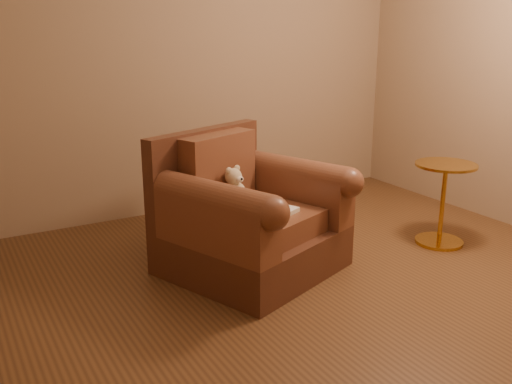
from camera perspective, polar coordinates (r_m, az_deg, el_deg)
floor at (r=3.54m, az=7.90°, el=-10.02°), size 4.00×4.00×0.00m
armchair at (r=3.74m, az=-0.90°, el=-2.64°), size 1.26×1.24×0.90m
teddy_bear at (r=3.73m, az=-1.99°, el=0.19°), size 0.19×0.22×0.26m
guidebook at (r=3.54m, az=1.35°, el=-2.14°), size 0.42×0.35×0.03m
side_table at (r=4.38m, az=18.18°, el=-0.87°), size 0.44×0.44×0.61m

